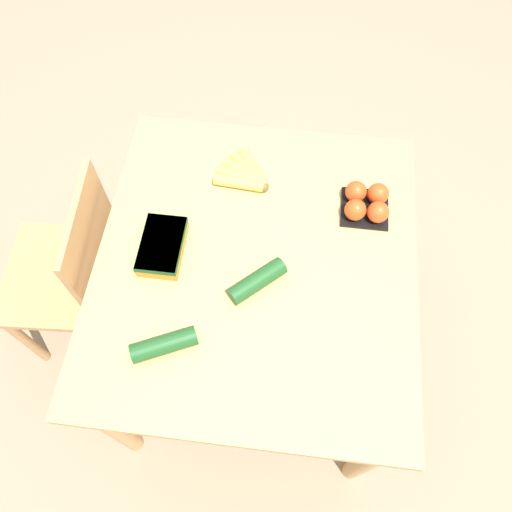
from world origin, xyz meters
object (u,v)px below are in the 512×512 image
at_px(tomato_pack, 366,203).
at_px(chair, 75,273).
at_px(carrot_bag, 162,246).
at_px(cucumber_near, 164,345).
at_px(banana_bunch, 246,175).
at_px(cucumber_far, 257,281).

bearing_deg(tomato_pack, chair, 101.64).
height_order(chair, carrot_bag, chair).
height_order(tomato_pack, cucumber_near, tomato_pack).
height_order(banana_bunch, cucumber_far, cucumber_far).
bearing_deg(carrot_bag, chair, 86.54).
relative_size(chair, banana_bunch, 4.93).
bearing_deg(chair, cucumber_far, 77.67).
bearing_deg(cucumber_far, banana_bunch, 12.32).
bearing_deg(tomato_pack, banana_bunch, 79.08).
distance_m(tomato_pack, cucumber_far, 0.43).
xyz_separation_m(banana_bunch, tomato_pack, (-0.08, -0.39, 0.02)).
relative_size(carrot_bag, cucumber_near, 1.04).
xyz_separation_m(chair, cucumber_near, (-0.32, -0.45, 0.32)).
bearing_deg(banana_bunch, tomato_pack, -100.92).
xyz_separation_m(banana_bunch, cucumber_far, (-0.38, -0.08, 0.01)).
height_order(banana_bunch, tomato_pack, tomato_pack).
xyz_separation_m(chair, carrot_bag, (-0.02, -0.38, 0.32)).
xyz_separation_m(tomato_pack, cucumber_near, (-0.52, 0.53, -0.01)).
distance_m(chair, cucumber_near, 0.63).
relative_size(carrot_bag, cucumber_far, 1.15).
bearing_deg(carrot_bag, banana_bunch, -35.28).
bearing_deg(tomato_pack, cucumber_near, 134.38).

